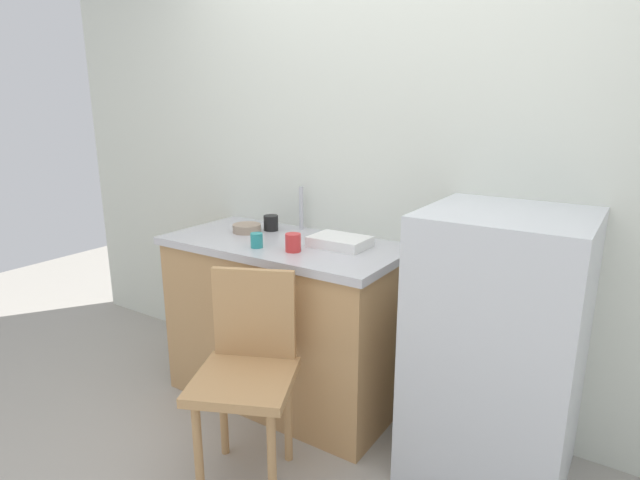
# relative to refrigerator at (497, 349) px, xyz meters

# --- Properties ---
(back_wall) EXTENTS (4.80, 0.10, 2.43)m
(back_wall) POSITION_rel_refrigerator_xyz_m (-0.67, 0.36, 0.64)
(back_wall) COLOR silver
(back_wall) RESTS_ON ground_plane
(cabinet_base) EXTENTS (1.21, 0.60, 0.85)m
(cabinet_base) POSITION_rel_refrigerator_xyz_m (-1.10, 0.01, -0.16)
(cabinet_base) COLOR tan
(cabinet_base) RESTS_ON ground_plane
(countertop) EXTENTS (1.25, 0.64, 0.04)m
(countertop) POSITION_rel_refrigerator_xyz_m (-1.10, 0.01, 0.28)
(countertop) COLOR #B7B7BC
(countertop) RESTS_ON cabinet_base
(faucet) EXTENTS (0.02, 0.02, 0.24)m
(faucet) POSITION_rel_refrigerator_xyz_m (-1.17, 0.26, 0.42)
(faucet) COLOR #B7B7BC
(faucet) RESTS_ON countertop
(refrigerator) EXTENTS (0.63, 0.61, 1.16)m
(refrigerator) POSITION_rel_refrigerator_xyz_m (0.00, 0.00, 0.00)
(refrigerator) COLOR silver
(refrigerator) RESTS_ON ground_plane
(chair) EXTENTS (0.53, 0.53, 0.89)m
(chair) POSITION_rel_refrigerator_xyz_m (-0.87, -0.57, -0.08)
(chair) COLOR tan
(chair) RESTS_ON ground_plane
(dish_tray) EXTENTS (0.28, 0.20, 0.05)m
(dish_tray) POSITION_rel_refrigerator_xyz_m (-0.80, 0.06, 0.33)
(dish_tray) COLOR white
(dish_tray) RESTS_ON countertop
(terracotta_bowl) EXTENTS (0.15, 0.15, 0.04)m
(terracotta_bowl) POSITION_rel_refrigerator_xyz_m (-1.38, 0.04, 0.33)
(terracotta_bowl) COLOR gray
(terracotta_bowl) RESTS_ON countertop
(cup_teal) EXTENTS (0.06, 0.06, 0.07)m
(cup_teal) POSITION_rel_refrigerator_xyz_m (-1.13, -0.17, 0.34)
(cup_teal) COLOR teal
(cup_teal) RESTS_ON countertop
(cup_black) EXTENTS (0.08, 0.08, 0.08)m
(cup_black) POSITION_rel_refrigerator_xyz_m (-1.29, 0.14, 0.35)
(cup_black) COLOR black
(cup_black) RESTS_ON countertop
(cup_red) EXTENTS (0.07, 0.07, 0.09)m
(cup_red) POSITION_rel_refrigerator_xyz_m (-0.94, -0.13, 0.35)
(cup_red) COLOR red
(cup_red) RESTS_ON countertop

